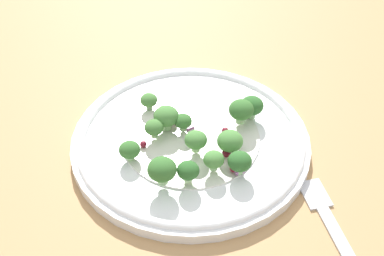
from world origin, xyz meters
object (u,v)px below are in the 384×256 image
at_px(plate, 192,140).
at_px(broccoli_floret_0, 230,142).
at_px(broccoli_floret_2, 154,128).
at_px(broccoli_floret_1, 183,121).
at_px(fork, 343,245).

distance_m(plate, broccoli_floret_0, 0.05).
relative_size(plate, broccoli_floret_2, 12.44).
distance_m(broccoli_floret_1, broccoli_floret_2, 0.03).
height_order(plate, broccoli_floret_1, broccoli_floret_1).
distance_m(broccoli_floret_1, fork, 0.20).
bearing_deg(broccoli_floret_2, plate, 127.84).
xyz_separation_m(broccoli_floret_0, broccoli_floret_1, (0.00, -0.06, -0.00)).
relative_size(plate, broccoli_floret_1, 13.12).
height_order(broccoli_floret_2, fork, broccoli_floret_2).
distance_m(broccoli_floret_0, fork, 0.15).
bearing_deg(broccoli_floret_2, broccoli_floret_0, 109.01).
distance_m(broccoli_floret_0, broccoli_floret_2, 0.08).
bearing_deg(fork, plate, -100.50).
relative_size(broccoli_floret_1, broccoli_floret_2, 0.95).
distance_m(plate, fork, 0.19).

